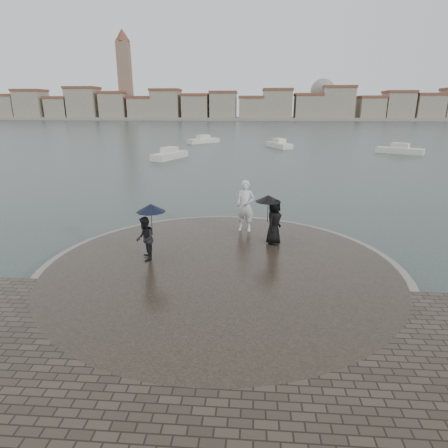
{
  "coord_description": "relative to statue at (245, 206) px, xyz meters",
  "views": [
    {
      "loc": [
        0.99,
        -8.38,
        5.6
      ],
      "look_at": [
        0.0,
        4.8,
        1.45
      ],
      "focal_mm": 30.0,
      "sensor_mm": 36.0,
      "label": 1
    }
  ],
  "objects": [
    {
      "name": "boats",
      "position": [
        1.49,
        35.93,
        -1.1
      ],
      "size": [
        32.11,
        24.65,
        1.5
      ],
      "color": "silver",
      "rests_on": "ground"
    },
    {
      "name": "far_skyline",
      "position": [
        -7.03,
        153.31,
        4.13
      ],
      "size": [
        260.0,
        20.0,
        37.0
      ],
      "color": "gray",
      "rests_on": "ground"
    },
    {
      "name": "quay_tip",
      "position": [
        -0.74,
        -3.9,
        -1.3
      ],
      "size": [
        11.9,
        11.9,
        0.36
      ],
      "primitive_type": "cylinder",
      "color": "#2D261E",
      "rests_on": "ground"
    },
    {
      "name": "visitor_left",
      "position": [
        -3.39,
        -3.58,
        -0.0
      ],
      "size": [
        1.16,
        1.07,
        2.04
      ],
      "color": "black",
      "rests_on": "quay_tip"
    },
    {
      "name": "ground",
      "position": [
        -0.74,
        -7.4,
        -1.48
      ],
      "size": [
        400.0,
        400.0,
        0.0
      ],
      "primitive_type": "plane",
      "color": "#2B3835",
      "rests_on": "ground"
    },
    {
      "name": "kerb_ring",
      "position": [
        -0.74,
        -3.9,
        -1.32
      ],
      "size": [
        12.5,
        12.5,
        0.32
      ],
      "primitive_type": "cylinder",
      "color": "gray",
      "rests_on": "ground"
    },
    {
      "name": "statue",
      "position": [
        0.0,
        0.0,
        0.0
      ],
      "size": [
        0.9,
        0.68,
        2.24
      ],
      "primitive_type": "imported",
      "rotation": [
        0.0,
        0.0,
        -0.19
      ],
      "color": "silver",
      "rests_on": "quay_tip"
    },
    {
      "name": "visitor_right",
      "position": [
        1.1,
        -1.53,
        0.0
      ],
      "size": [
        1.21,
        1.14,
        1.95
      ],
      "color": "black",
      "rests_on": "quay_tip"
    }
  ]
}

